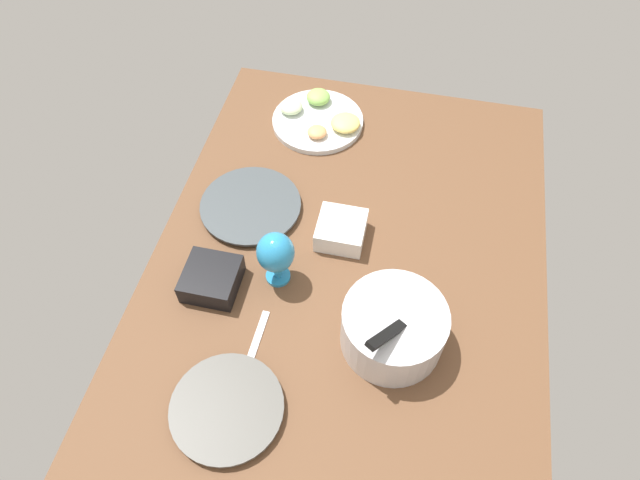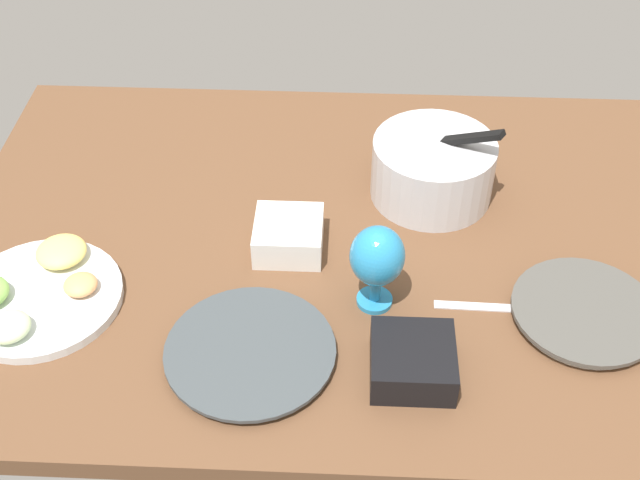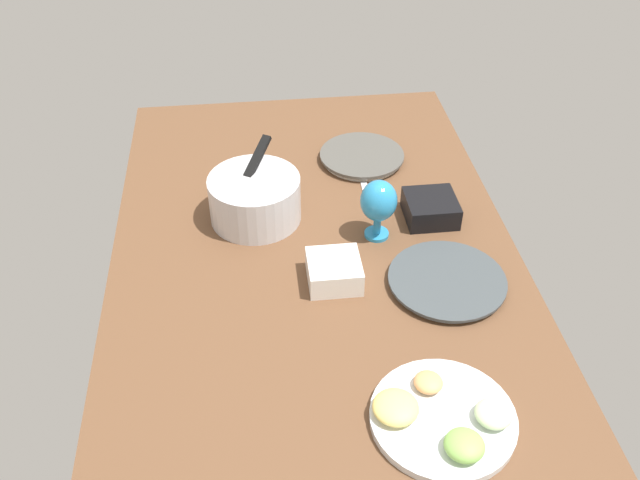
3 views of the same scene
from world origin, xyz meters
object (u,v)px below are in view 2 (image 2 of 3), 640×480
hurricane_glass_blue (377,258)px  square_bowl_black (413,360)px  dinner_plate_right (585,313)px  dinner_plate_left (250,353)px  mixing_bowl (433,167)px  square_bowl_white (289,234)px  fruit_platter (37,293)px

hurricane_glass_blue → square_bowl_black: size_ratio=1.24×
dinner_plate_right → square_bowl_black: bearing=-155.8°
dinner_plate_left → hurricane_glass_blue: size_ratio=1.70×
dinner_plate_right → square_bowl_black: (-30.62, -13.76, 2.26)cm
mixing_bowl → hurricane_glass_blue: mixing_bowl is taller
hurricane_glass_blue → square_bowl_white: 22.39cm
mixing_bowl → dinner_plate_left: bearing=-125.8°
square_bowl_white → dinner_plate_left: bearing=-99.4°
fruit_platter → hurricane_glass_blue: (60.01, 2.21, 8.99)cm
dinner_plate_left → square_bowl_black: bearing=-4.8°
dinner_plate_right → dinner_plate_left: bearing=-168.7°
hurricane_glass_blue → square_bowl_white: hurricane_glass_blue is taller
square_bowl_white → square_bowl_black: bearing=-52.7°
fruit_platter → square_bowl_black: bearing=-11.6°
dinner_plate_left → dinner_plate_right: bearing=11.3°
square_bowl_white → square_bowl_black: same height
square_bowl_white → mixing_bowl: bearing=32.5°
fruit_platter → hurricane_glass_blue: hurricane_glass_blue is taller
dinner_plate_left → mixing_bowl: 55.57cm
dinner_plate_left → square_bowl_black: (26.76, -2.25, 2.42)cm
mixing_bowl → square_bowl_black: (-5.57, -47.08, -3.34)cm
dinner_plate_right → mixing_bowl: bearing=126.9°
mixing_bowl → hurricane_glass_blue: (-11.57, -31.28, 3.97)cm
dinner_plate_left → fruit_platter: bearing=163.9°
square_bowl_black → square_bowl_white: bearing=127.3°
hurricane_glass_blue → fruit_platter: bearing=-177.9°
fruit_platter → hurricane_glass_blue: bearing=2.1°
dinner_plate_left → square_bowl_white: size_ratio=2.25×
dinner_plate_left → square_bowl_black: square_bowl_black is taller
hurricane_glass_blue → square_bowl_white: size_ratio=1.32×
dinner_plate_left → hurricane_glass_blue: hurricane_glass_blue is taller
dinner_plate_left → mixing_bowl: size_ratio=1.16×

